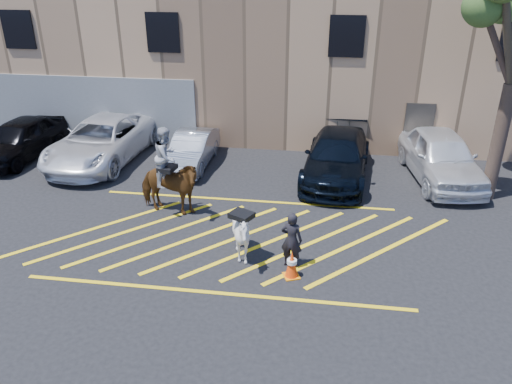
# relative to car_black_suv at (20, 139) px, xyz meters

# --- Properties ---
(ground) EXTENTS (90.00, 90.00, 0.00)m
(ground) POSITION_rel_car_black_suv_xyz_m (9.43, -4.75, -0.78)
(ground) COLOR black
(ground) RESTS_ON ground
(car_black_suv) EXTENTS (2.21, 4.69, 1.55)m
(car_black_suv) POSITION_rel_car_black_suv_xyz_m (0.00, 0.00, 0.00)
(car_black_suv) COLOR black
(car_black_suv) RESTS_ON ground
(car_white_pickup) EXTENTS (3.11, 6.03, 1.63)m
(car_white_pickup) POSITION_rel_car_black_suv_xyz_m (3.32, 0.18, 0.04)
(car_white_pickup) COLOR silver
(car_white_pickup) RESTS_ON ground
(car_silver_sedan) EXTENTS (1.38, 3.84, 1.26)m
(car_silver_sedan) POSITION_rel_car_black_suv_xyz_m (6.89, 0.19, -0.15)
(car_silver_sedan) COLOR #9397A0
(car_silver_sedan) RESTS_ON ground
(car_blue_suv) EXTENTS (2.70, 5.56, 1.56)m
(car_blue_suv) POSITION_rel_car_black_suv_xyz_m (12.32, -0.13, 0.00)
(car_blue_suv) COLOR black
(car_blue_suv) RESTS_ON ground
(car_white_suv) EXTENTS (2.73, 5.31, 1.73)m
(car_white_suv) POSITION_rel_car_black_suv_xyz_m (15.96, 0.19, 0.09)
(car_white_suv) COLOR white
(car_white_suv) RESTS_ON ground
(handler) EXTENTS (0.62, 0.47, 1.54)m
(handler) POSITION_rel_car_black_suv_xyz_m (11.16, -6.12, -0.01)
(handler) COLOR black
(handler) RESTS_ON ground
(warehouse) EXTENTS (32.42, 10.20, 7.30)m
(warehouse) POSITION_rel_car_black_suv_xyz_m (9.42, 7.24, 2.88)
(warehouse) COLOR tan
(warehouse) RESTS_ON ground
(hatching_zone) EXTENTS (12.60, 5.12, 0.01)m
(hatching_zone) POSITION_rel_car_black_suv_xyz_m (9.43, -5.05, -0.77)
(hatching_zone) COLOR yellow
(hatching_zone) RESTS_ON ground
(mounted_bay) EXTENTS (2.25, 1.29, 2.80)m
(mounted_bay) POSITION_rel_car_black_suv_xyz_m (7.21, -3.74, 0.35)
(mounted_bay) COLOR #5C3615
(mounted_bay) RESTS_ON ground
(saddled_white) EXTENTS (1.67, 1.74, 1.48)m
(saddled_white) POSITION_rel_car_black_suv_xyz_m (9.85, -6.00, -0.03)
(saddled_white) COLOR silver
(saddled_white) RESTS_ON ground
(traffic_cone) EXTENTS (0.50, 0.50, 0.73)m
(traffic_cone) POSITION_rel_car_black_suv_xyz_m (11.21, -6.62, -0.41)
(traffic_cone) COLOR orange
(traffic_cone) RESTS_ON ground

